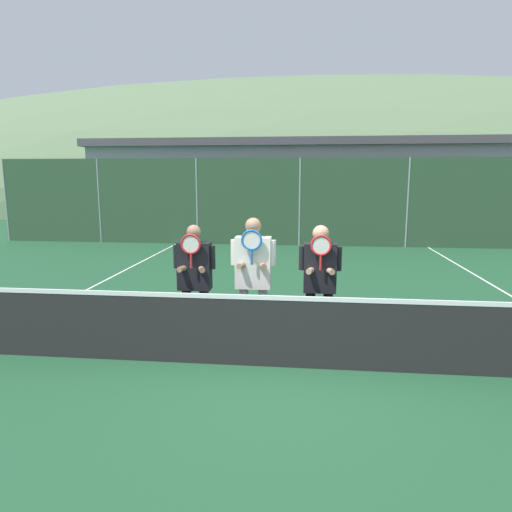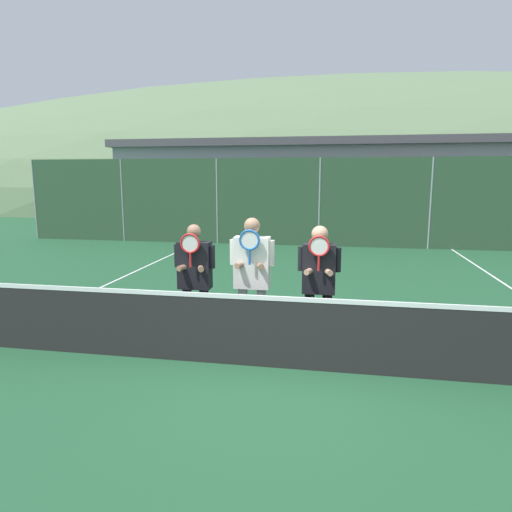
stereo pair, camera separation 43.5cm
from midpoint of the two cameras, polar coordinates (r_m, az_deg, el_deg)
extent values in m
plane|color=#1E4C2D|center=(5.86, 1.40, -13.74)|extent=(120.00, 120.00, 0.00)
ellipsoid|color=#5B7551|center=(57.40, 5.93, 7.49)|extent=(126.50, 70.28, 24.60)
cube|color=#9EA3A8|center=(23.83, 7.33, 8.69)|extent=(22.45, 5.00, 3.77)
cube|color=#4C4C51|center=(23.88, 7.44, 13.66)|extent=(22.95, 5.50, 0.36)
cylinder|color=gray|center=(19.27, -29.36, 6.07)|extent=(0.06, 0.06, 2.98)
cylinder|color=gray|center=(17.44, -19.70, 6.49)|extent=(0.06, 0.06, 2.98)
cylinder|color=gray|center=(16.20, -8.15, 6.74)|extent=(0.06, 0.06, 2.98)
cylinder|color=gray|center=(15.69, 4.70, 6.71)|extent=(0.06, 0.06, 2.98)
cylinder|color=gray|center=(15.99, 17.71, 6.34)|extent=(0.06, 0.06, 2.98)
cube|color=#2D4C33|center=(15.69, 4.70, 6.71)|extent=(21.48, 0.02, 2.98)
cube|color=black|center=(5.70, 1.42, -9.74)|extent=(11.45, 0.02, 0.87)
cube|color=white|center=(5.57, 1.44, -5.31)|extent=(11.45, 0.03, 0.06)
cube|color=white|center=(9.91, -22.85, -4.60)|extent=(0.05, 16.00, 0.01)
cylinder|color=#232838|center=(6.51, -10.53, -7.61)|extent=(0.13, 0.13, 0.82)
cylinder|color=#232838|center=(6.45, -8.41, -7.72)|extent=(0.13, 0.13, 0.82)
cube|color=black|center=(6.30, -9.67, -1.26)|extent=(0.45, 0.22, 0.65)
sphere|color=#997056|center=(6.22, -9.79, 2.99)|extent=(0.19, 0.19, 0.19)
cylinder|color=black|center=(6.35, -11.86, -0.08)|extent=(0.08, 0.08, 0.32)
cylinder|color=black|center=(6.21, -7.49, -0.17)|extent=(0.08, 0.08, 0.32)
cylinder|color=#997056|center=(6.25, -10.87, -1.50)|extent=(0.16, 0.27, 0.08)
cylinder|color=#997056|center=(6.18, -8.89, -1.56)|extent=(0.16, 0.27, 0.08)
cylinder|color=red|center=(6.11, -10.16, -0.59)|extent=(0.03, 0.03, 0.20)
torus|color=red|center=(6.07, -10.22, 1.47)|extent=(0.27, 0.03, 0.27)
cylinder|color=silver|center=(6.07, -10.22, 1.47)|extent=(0.22, 0.00, 0.22)
cylinder|color=white|center=(6.30, -3.52, -7.82)|extent=(0.13, 0.13, 0.87)
cylinder|color=white|center=(6.26, -1.16, -7.92)|extent=(0.13, 0.13, 0.87)
cube|color=white|center=(6.08, -2.40, -0.84)|extent=(0.47, 0.22, 0.69)
sphere|color=#997056|center=(6.01, -2.43, 3.79)|extent=(0.21, 0.21, 0.21)
cylinder|color=white|center=(6.10, -4.83, 0.46)|extent=(0.08, 0.08, 0.34)
cylinder|color=white|center=(6.03, 0.05, 0.38)|extent=(0.08, 0.08, 0.34)
cylinder|color=#997056|center=(6.02, -3.63, -1.11)|extent=(0.16, 0.27, 0.08)
cylinder|color=#997056|center=(5.98, -1.41, -1.16)|extent=(0.16, 0.27, 0.08)
cylinder|color=#1E5BAD|center=(5.89, -2.67, -0.15)|extent=(0.03, 0.03, 0.20)
torus|color=#1E5BAD|center=(5.85, -2.69, 2.00)|extent=(0.28, 0.03, 0.28)
cylinder|color=silver|center=(5.85, -2.69, 2.00)|extent=(0.23, 0.00, 0.23)
cylinder|color=black|center=(6.28, 4.78, -8.12)|extent=(0.13, 0.13, 0.83)
cylinder|color=black|center=(6.28, 6.96, -8.16)|extent=(0.13, 0.13, 0.83)
cube|color=black|center=(6.09, 5.99, -1.49)|extent=(0.43, 0.22, 0.66)
sphere|color=tan|center=(6.01, 6.07, 2.80)|extent=(0.22, 0.22, 0.22)
cylinder|color=black|center=(6.07, 3.74, -0.27)|extent=(0.08, 0.08, 0.32)
cylinder|color=black|center=(6.07, 8.28, -0.35)|extent=(0.08, 0.08, 0.32)
cylinder|color=tan|center=(6.00, 4.95, -1.76)|extent=(0.16, 0.27, 0.08)
cylinder|color=tan|center=(6.00, 7.01, -1.80)|extent=(0.16, 0.27, 0.08)
cylinder|color=red|center=(5.89, 5.99, -0.81)|extent=(0.03, 0.03, 0.20)
torus|color=red|center=(5.85, 6.03, 1.32)|extent=(0.27, 0.03, 0.27)
cylinder|color=silver|center=(5.85, 6.03, 1.32)|extent=(0.22, 0.00, 0.22)
cube|color=slate|center=(19.17, -12.97, 4.80)|extent=(4.08, 1.77, 0.87)
cube|color=#2D3842|center=(19.12, -13.07, 7.15)|extent=(2.24, 1.63, 0.71)
cylinder|color=black|center=(17.96, -9.86, 3.19)|extent=(0.60, 0.16, 0.60)
cylinder|color=black|center=(19.69, -8.41, 3.81)|extent=(0.60, 0.16, 0.60)
cylinder|color=black|center=(18.86, -17.63, 3.19)|extent=(0.60, 0.16, 0.60)
cylinder|color=black|center=(20.52, -15.60, 3.79)|extent=(0.60, 0.16, 0.60)
cube|color=#285638|center=(18.07, 2.82, 4.62)|extent=(4.75, 1.77, 0.79)
cube|color=#2D3842|center=(18.02, 2.84, 6.88)|extent=(2.61, 1.63, 0.64)
cylinder|color=black|center=(17.19, 7.77, 2.95)|extent=(0.60, 0.16, 0.60)
cylinder|color=black|center=(18.99, 7.65, 3.60)|extent=(0.60, 0.16, 0.60)
cylinder|color=black|center=(17.38, -2.46, 3.11)|extent=(0.60, 0.16, 0.60)
cylinder|color=black|center=(19.16, -1.64, 3.74)|extent=(0.60, 0.16, 0.60)
cube|color=maroon|center=(18.38, 20.25, 4.10)|extent=(4.68, 1.79, 0.78)
cube|color=#2D3842|center=(18.33, 20.39, 6.32)|extent=(2.57, 1.65, 0.64)
cylinder|color=black|center=(17.98, 25.57, 2.37)|extent=(0.60, 0.16, 0.60)
cylinder|color=black|center=(19.70, 23.85, 3.07)|extent=(0.60, 0.16, 0.60)
cylinder|color=black|center=(17.22, 15.98, 2.67)|extent=(0.60, 0.16, 0.60)
cylinder|color=black|center=(19.01, 15.07, 3.36)|extent=(0.60, 0.16, 0.60)
camera|label=1|loc=(0.22, -91.98, -0.35)|focal=32.00mm
camera|label=2|loc=(0.22, 88.02, 0.35)|focal=32.00mm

